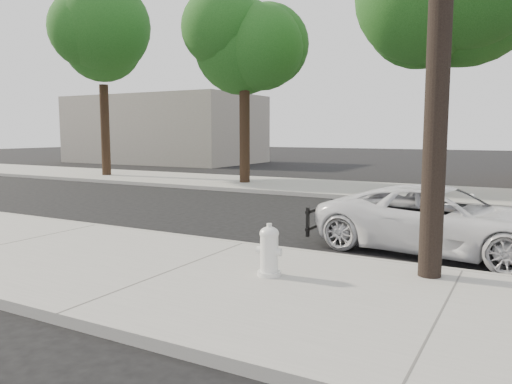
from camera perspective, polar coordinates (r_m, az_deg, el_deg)
ground at (r=11.67m, az=3.83°, el=-4.54°), size 120.00×120.00×0.00m
near_sidewalk at (r=8.08m, az=-9.45°, el=-9.24°), size 90.00×4.40×0.15m
far_sidewalk at (r=19.60m, az=14.49°, el=0.11°), size 90.00×5.00×0.15m
curb_near at (r=9.84m, az=-1.42°, el=-6.23°), size 90.00×0.12×0.16m
building_far at (r=39.24m, az=-10.36°, el=7.03°), size 14.00×8.00×5.00m
tree_a at (r=26.41m, az=-17.11°, el=15.77°), size 4.65×4.50×9.00m
tree_b at (r=21.63m, az=-1.09°, el=17.10°), size 4.34×4.20×8.45m
police_cruiser at (r=10.13m, az=20.39°, el=-3.02°), size 4.86×2.72×1.28m
fire_hydrant at (r=7.55m, az=1.52°, el=-6.87°), size 0.40×0.36×0.75m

